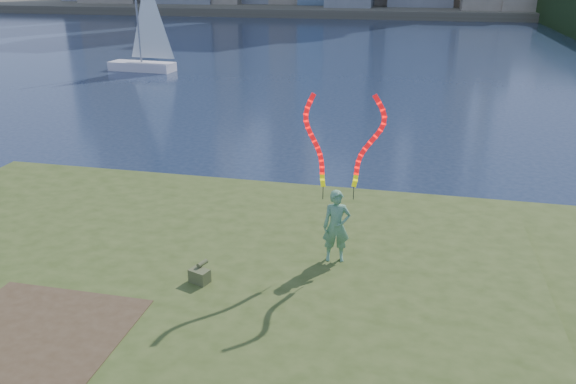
# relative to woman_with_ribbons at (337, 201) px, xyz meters

# --- Properties ---
(ground) EXTENTS (320.00, 320.00, 0.00)m
(ground) POSITION_rel_woman_with_ribbons_xyz_m (-2.62, -0.77, -2.21)
(ground) COLOR #18243D
(ground) RESTS_ON ground
(grassy_knoll) EXTENTS (20.00, 18.00, 0.80)m
(grassy_knoll) POSITION_rel_woman_with_ribbons_xyz_m (-2.62, -3.07, -1.87)
(grassy_knoll) COLOR #3A4A1A
(grassy_knoll) RESTS_ON ground
(dirt_patch) EXTENTS (3.20, 3.00, 0.02)m
(dirt_patch) POSITION_rel_woman_with_ribbons_xyz_m (-4.82, -3.97, -1.40)
(dirt_patch) COLOR #47331E
(dirt_patch) RESTS_ON grassy_knoll
(far_shore) EXTENTS (320.00, 40.00, 1.20)m
(far_shore) POSITION_rel_woman_with_ribbons_xyz_m (-2.62, 94.23, -1.61)
(far_shore) COLOR #4F4A3A
(far_shore) RESTS_ON ground
(woman_with_ribbons) EXTENTS (2.02, 0.57, 4.02)m
(woman_with_ribbons) POSITION_rel_woman_with_ribbons_xyz_m (0.00, 0.00, 0.00)
(woman_with_ribbons) COLOR #1B7630
(woman_with_ribbons) RESTS_ON grassy_knoll
(canvas_bag) EXTENTS (0.46, 0.52, 0.38)m
(canvas_bag) POSITION_rel_woman_with_ribbons_xyz_m (-2.59, -1.58, -1.25)
(canvas_bag) COLOR #4B532F
(canvas_bag) RESTS_ON grassy_knoll
(sailboat) EXTENTS (5.10, 1.93, 7.67)m
(sailboat) POSITION_rel_woman_with_ribbons_xyz_m (-17.51, 26.45, -0.89)
(sailboat) COLOR white
(sailboat) RESTS_ON ground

